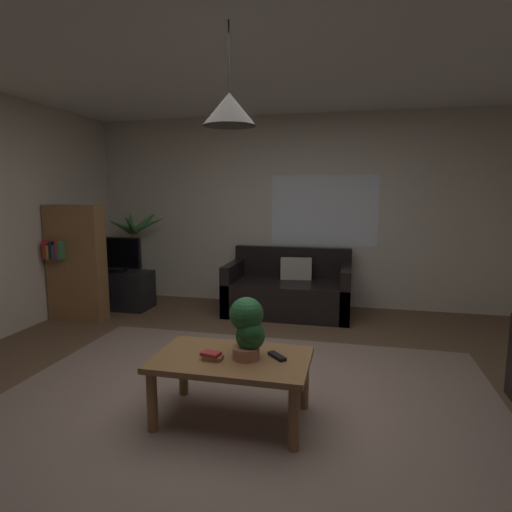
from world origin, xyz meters
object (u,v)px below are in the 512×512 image
(book_on_table_1, at_px, (211,354))
(remote_on_table_0, at_px, (277,356))
(potted_plant_on_table, at_px, (248,327))
(tv, at_px, (115,254))
(remote_on_table_1, at_px, (248,356))
(bookshelf_corner, at_px, (76,263))
(book_on_table_0, at_px, (213,358))
(pendant_lamp, at_px, (229,109))
(potted_palm_corner, at_px, (135,258))
(coffee_table, at_px, (232,367))
(tv_stand, at_px, (118,289))
(couch_under_window, at_px, (289,292))

(book_on_table_1, height_order, remote_on_table_0, book_on_table_1)
(potted_plant_on_table, distance_m, tv, 3.38)
(remote_on_table_1, height_order, bookshelf_corner, bookshelf_corner)
(book_on_table_0, distance_m, book_on_table_1, 0.03)
(pendant_lamp, bearing_deg, potted_plant_on_table, 6.07)
(book_on_table_0, bearing_deg, bookshelf_corner, 141.66)
(book_on_table_1, xyz_separation_m, tv, (-2.18, 2.45, 0.25))
(tv, bearing_deg, potted_palm_corner, 89.32)
(coffee_table, xyz_separation_m, book_on_table_1, (-0.12, -0.08, 0.11))
(remote_on_table_0, xyz_separation_m, tv, (-2.60, 2.32, 0.27))
(book_on_table_0, xyz_separation_m, remote_on_table_0, (0.41, 0.13, -0.00))
(tv_stand, bearing_deg, couch_under_window, 6.60)
(remote_on_table_0, height_order, tv_stand, tv_stand)
(book_on_table_1, distance_m, remote_on_table_1, 0.25)
(book_on_table_0, xyz_separation_m, remote_on_table_1, (0.22, 0.09, -0.00))
(couch_under_window, relative_size, coffee_table, 1.49)
(potted_palm_corner, xyz_separation_m, bookshelf_corner, (-0.19, -1.08, 0.10))
(book_on_table_0, bearing_deg, potted_palm_corner, 126.48)
(potted_plant_on_table, bearing_deg, couch_under_window, 92.80)
(tv_stand, height_order, pendant_lamp, pendant_lamp)
(couch_under_window, bearing_deg, potted_palm_corner, 174.49)
(remote_on_table_0, bearing_deg, tv_stand, 94.81)
(bookshelf_corner, height_order, pendant_lamp, pendant_lamp)
(remote_on_table_1, bearing_deg, couch_under_window, 65.80)
(coffee_table, bearing_deg, potted_plant_on_table, 6.07)
(couch_under_window, height_order, tv_stand, couch_under_window)
(bookshelf_corner, bearing_deg, tv_stand, 72.64)
(couch_under_window, xyz_separation_m, bookshelf_corner, (-2.47, -0.86, 0.43))
(bookshelf_corner, bearing_deg, remote_on_table_0, -32.18)
(book_on_table_0, relative_size, book_on_table_1, 1.02)
(tv, distance_m, bookshelf_corner, 0.60)
(potted_plant_on_table, bearing_deg, remote_on_table_1, 81.02)
(book_on_table_0, bearing_deg, remote_on_table_1, 22.62)
(book_on_table_1, xyz_separation_m, remote_on_table_0, (0.42, 0.13, -0.03))
(book_on_table_1, distance_m, pendant_lamp, 1.57)
(bookshelf_corner, bearing_deg, book_on_table_1, -38.51)
(remote_on_table_1, relative_size, tv, 0.22)
(remote_on_table_0, height_order, potted_palm_corner, potted_palm_corner)
(remote_on_table_0, bearing_deg, coffee_table, 146.55)
(coffee_table, distance_m, book_on_table_0, 0.16)
(book_on_table_0, relative_size, tv, 0.17)
(couch_under_window, xyz_separation_m, coffee_table, (0.02, -2.66, 0.10))
(remote_on_table_1, xyz_separation_m, tv, (-2.41, 2.36, 0.27))
(book_on_table_0, bearing_deg, tv, 131.80)
(potted_plant_on_table, bearing_deg, bookshelf_corner, 145.38)
(book_on_table_0, height_order, tv, tv)
(book_on_table_0, distance_m, tv, 3.30)
(potted_plant_on_table, bearing_deg, tv_stand, 135.30)
(coffee_table, xyz_separation_m, tv, (-2.30, 2.38, 0.36))
(remote_on_table_0, height_order, remote_on_table_1, same)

